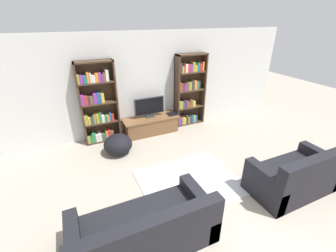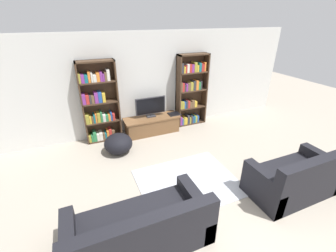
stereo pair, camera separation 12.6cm
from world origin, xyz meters
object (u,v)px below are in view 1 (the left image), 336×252
bookshelf_right (189,91)px  couch_left_sectional (145,231)px  tv_stand (151,125)px  bookshelf_left (98,105)px  television (149,107)px  couch_right_sofa (295,177)px  beanbag_ottoman (118,144)px  laptop (173,114)px

bookshelf_right → couch_left_sectional: size_ratio=1.03×
bookshelf_right → tv_stand: (-1.23, -0.15, -0.77)m
bookshelf_left → couch_left_sectional: (0.02, -3.30, -0.70)m
bookshelf_right → couch_left_sectional: bearing=-127.2°
television → couch_right_sofa: size_ratio=0.52×
bookshelf_right → couch_left_sectional: (-2.50, -3.30, -0.73)m
couch_left_sectional → bookshelf_left: bearing=90.3°
bookshelf_left → couch_right_sofa: 4.46m
tv_stand → television: 0.52m
bookshelf_left → couch_left_sectional: size_ratio=1.03×
bookshelf_left → beanbag_ottoman: size_ratio=3.09×
bookshelf_left → bookshelf_right: 2.52m
television → beanbag_ottoman: television is taller
bookshelf_right → television: (-1.23, -0.09, -0.25)m
couch_right_sofa → beanbag_ottoman: couch_right_sofa is taller
bookshelf_right → tv_stand: 1.45m
couch_right_sofa → laptop: bearing=105.6°
bookshelf_left → tv_stand: (1.30, -0.15, -0.74)m
laptop → beanbag_ottoman: size_ratio=0.48×
bookshelf_right → couch_right_sofa: size_ratio=1.28×
bookshelf_right → tv_stand: bookshelf_right is taller
beanbag_ottoman → bookshelf_left: bearing=106.3°
television → beanbag_ottoman: 1.38m
couch_right_sofa → beanbag_ottoman: (-2.59, 2.58, -0.08)m
laptop → couch_right_sofa: size_ratio=0.20×
bookshelf_left → couch_left_sectional: bookshelf_left is taller
television → laptop: 0.71m
bookshelf_right → beanbag_ottoman: (-2.29, -0.81, -0.76)m
beanbag_ottoman → bookshelf_right: bearing=19.4°
bookshelf_left → laptop: bookshelf_left is taller
couch_right_sofa → beanbag_ottoman: bearing=135.1°
bookshelf_right → couch_right_sofa: bearing=-84.9°
couch_left_sectional → beanbag_ottoman: bearing=85.0°
bookshelf_left → laptop: size_ratio=6.43×
couch_left_sectional → beanbag_ottoman: 2.50m
television → bookshelf_left: bearing=176.1°
television → couch_left_sectional: size_ratio=0.42×
couch_right_sofa → couch_left_sectional: bearing=178.1°
laptop → bookshelf_left: bearing=174.2°
laptop → couch_right_sofa: bearing=-74.4°
bookshelf_left → beanbag_ottoman: 1.12m
bookshelf_right → laptop: bearing=-161.4°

